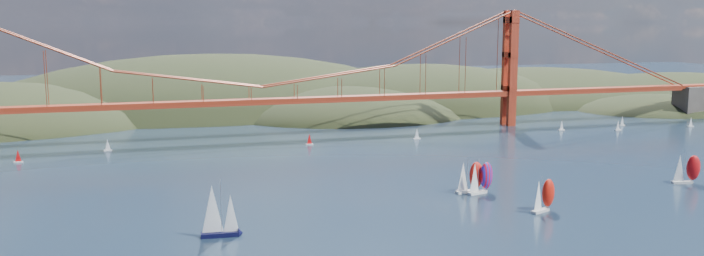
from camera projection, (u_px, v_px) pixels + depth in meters
name	position (u px, v px, depth m)	size (l,w,h in m)	color
headlands	(310.00, 128.00, 405.72)	(725.00, 225.00, 96.00)	black
bridge	(257.00, 63.00, 292.46)	(552.00, 12.00, 55.00)	maroon
sloop_navy	(218.00, 212.00, 158.51)	(8.92, 5.24, 13.64)	black
racer_0	(469.00, 176.00, 200.04)	(9.06, 4.30, 10.22)	silver
racer_1	(543.00, 195.00, 179.85)	(8.60, 5.78, 9.62)	silver
racer_2	(686.00, 168.00, 211.45)	(8.95, 4.76, 10.04)	silver
racer_rwb	(480.00, 177.00, 199.01)	(9.12, 5.38, 10.23)	white
distant_boat_2	(18.00, 156.00, 243.18)	(3.00, 2.00, 4.70)	silver
distant_boat_3	(108.00, 145.00, 265.04)	(3.00, 2.00, 4.70)	silver
distant_boat_4	(562.00, 125.00, 315.62)	(3.00, 2.00, 4.70)	silver
distant_boat_5	(618.00, 125.00, 315.76)	(3.00, 2.00, 4.70)	silver
distant_boat_6	(622.00, 121.00, 330.07)	(3.00, 2.00, 4.70)	silver
distant_boat_7	(691.00, 122.00, 326.89)	(3.00, 2.00, 4.70)	silver
distant_boat_8	(417.00, 134.00, 291.74)	(3.00, 2.00, 4.70)	silver
distant_boat_9	(309.00, 139.00, 278.42)	(3.00, 2.00, 4.70)	silver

